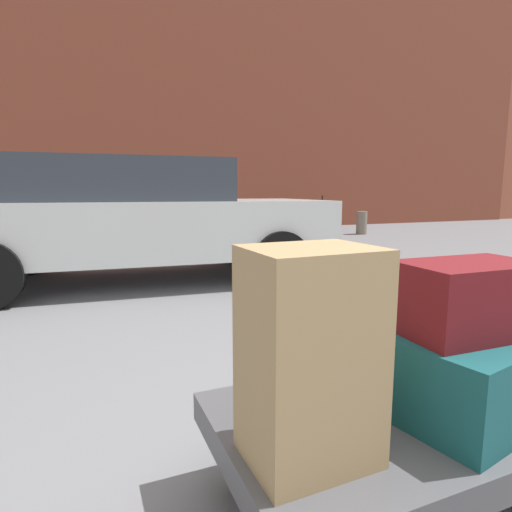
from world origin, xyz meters
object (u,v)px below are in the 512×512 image
object	(u,v)px
bollard_kerb_far	(362,223)
parked_car	(137,218)
suitcase_teal_front_right	(463,372)
suitcase_tan_stacked_top	(310,356)
luggage_cart	(393,430)
duffel_bag_maroon_topmost_pile	(468,298)
bollard_kerb_mid	(318,224)
bicycle_leaning	(307,217)
bollard_kerb_near	(261,226)

from	to	relation	value
bollard_kerb_far	parked_car	bearing A→B (deg)	-148.63
suitcase_teal_front_right	suitcase_tan_stacked_top	distance (m)	0.61
luggage_cart	suitcase_teal_front_right	distance (m)	0.30
suitcase_tan_stacked_top	duffel_bag_maroon_topmost_pile	xyz separation A→B (m)	(0.59, 0.02, 0.10)
suitcase_teal_front_right	duffel_bag_maroon_topmost_pile	size ratio (longest dim) A/B	1.18
bollard_kerb_mid	bollard_kerb_far	world-z (taller)	same
parked_car	bicycle_leaning	size ratio (longest dim) A/B	2.52
suitcase_teal_front_right	bollard_kerb_near	size ratio (longest dim) A/B	0.90
parked_car	suitcase_teal_front_right	bearing A→B (deg)	-82.70
suitcase_teal_front_right	suitcase_tan_stacked_top	size ratio (longest dim) A/B	0.89
bicycle_leaning	bollard_kerb_far	distance (m)	1.52
suitcase_tan_stacked_top	bollard_kerb_mid	world-z (taller)	suitcase_tan_stacked_top
suitcase_tan_stacked_top	bicycle_leaning	xyz separation A→B (m)	(5.11, 9.03, -0.26)
luggage_cart	bollard_kerb_near	world-z (taller)	bollard_kerb_near
luggage_cart	duffel_bag_maroon_topmost_pile	world-z (taller)	duffel_bag_maroon_topmost_pile
bicycle_leaning	suitcase_tan_stacked_top	bearing A→B (deg)	-119.50
parked_car	bollard_kerb_near	bearing A→B (deg)	48.93
suitcase_teal_front_right	suitcase_tan_stacked_top	xyz separation A→B (m)	(-0.59, -0.02, 0.16)
duffel_bag_maroon_topmost_pile	bicycle_leaning	size ratio (longest dim) A/B	0.25
suitcase_teal_front_right	bollard_kerb_near	world-z (taller)	suitcase_teal_front_right
suitcase_tan_stacked_top	parked_car	size ratio (longest dim) A/B	0.13
suitcase_tan_stacked_top	bollard_kerb_far	distance (m)	9.81
bicycle_leaning	bollard_kerb_mid	size ratio (longest dim) A/B	3.07
bollard_kerb_mid	parked_car	bearing A→B (deg)	-142.18
luggage_cart	bollard_kerb_mid	bearing A→B (deg)	60.65
suitcase_tan_stacked_top	bollard_kerb_near	bearing A→B (deg)	66.35
bicycle_leaning	parked_car	bearing A→B (deg)	-136.11
suitcase_teal_front_right	bollard_kerb_mid	bearing A→B (deg)	50.97
parked_car	bicycle_leaning	distance (m)	7.02
suitcase_teal_front_right	parked_car	distance (m)	4.20
bicycle_leaning	bollard_kerb_far	world-z (taller)	bicycle_leaning
luggage_cart	duffel_bag_maroon_topmost_pile	bearing A→B (deg)	-24.33
duffel_bag_maroon_topmost_pile	suitcase_tan_stacked_top	bearing A→B (deg)	-176.39
bollard_kerb_far	bollard_kerb_near	bearing A→B (deg)	180.00
bollard_kerb_near	bollard_kerb_mid	world-z (taller)	same
suitcase_teal_front_right	duffel_bag_maroon_topmost_pile	world-z (taller)	duffel_bag_maroon_topmost_pile
suitcase_tan_stacked_top	duffel_bag_maroon_topmost_pile	bearing A→B (deg)	0.29
suitcase_tan_stacked_top	bollard_kerb_mid	bearing A→B (deg)	57.54
duffel_bag_maroon_topmost_pile	bollard_kerb_mid	xyz separation A→B (m)	(4.11, 7.76, -0.44)
suitcase_teal_front_right	bollard_kerb_near	bearing A→B (deg)	60.31
duffel_bag_maroon_topmost_pile	bollard_kerb_mid	size ratio (longest dim) A/B	0.77
luggage_cart	bollard_kerb_far	size ratio (longest dim) A/B	2.06
luggage_cart	bicycle_leaning	xyz separation A→B (m)	(4.72, 8.93, 0.11)
bollard_kerb_mid	suitcase_teal_front_right	bearing A→B (deg)	-117.93
duffel_bag_maroon_topmost_pile	parked_car	xyz separation A→B (m)	(-0.53, 4.15, 0.03)
luggage_cart	bollard_kerb_mid	xyz separation A→B (m)	(4.31, 7.67, 0.02)
luggage_cart	bollard_kerb_near	bearing A→B (deg)	69.89
luggage_cart	parked_car	bearing A→B (deg)	94.70
suitcase_teal_front_right	bollard_kerb_near	distance (m)	8.19
bollard_kerb_near	suitcase_teal_front_right	bearing A→B (deg)	-108.59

